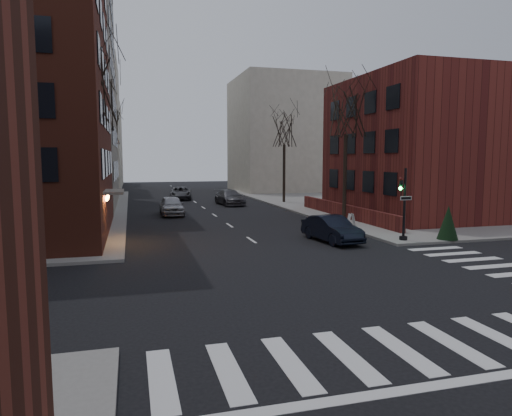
{
  "coord_description": "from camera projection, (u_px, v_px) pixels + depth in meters",
  "views": [
    {
      "loc": [
        -6.61,
        -13.06,
        4.68
      ],
      "look_at": [
        -0.09,
        10.67,
        2.0
      ],
      "focal_mm": 32.0,
      "sensor_mm": 36.0,
      "label": 1
    }
  ],
  "objects": [
    {
      "name": "ground",
      "position": [
        346.0,
        304.0,
        14.77
      ],
      "size": [
        160.0,
        160.0,
        0.0
      ],
      "primitive_type": "plane",
      "color": "black",
      "rests_on": "ground"
    },
    {
      "name": "tree_right_a",
      "position": [
        346.0,
        113.0,
        33.47
      ],
      "size": [
        3.96,
        3.96,
        9.72
      ],
      "color": "#2D231C",
      "rests_on": "sidewalk_far_right"
    },
    {
      "name": "building_distant_lb",
      "position": [
        92.0,
        145.0,
        79.61
      ],
      "size": [
        10.0,
        12.0,
        14.0
      ],
      "primitive_type": "cube",
      "color": "beige",
      "rests_on": "ground"
    },
    {
      "name": "traffic_signal",
      "position": [
        403.0,
        209.0,
        25.28
      ],
      "size": [
        0.76,
        0.44,
        4.0
      ],
      "color": "black",
      "rests_on": "sidewalk_far_right"
    },
    {
      "name": "car_lane_gray",
      "position": [
        230.0,
        197.0,
        46.07
      ],
      "size": [
        2.61,
        5.39,
        1.51
      ],
      "primitive_type": "imported",
      "rotation": [
        0.0,
        0.0,
        0.1
      ],
      "color": "#45454A",
      "rests_on": "ground"
    },
    {
      "name": "tree_left_a",
      "position": [
        87.0,
        89.0,
        24.96
      ],
      "size": [
        4.18,
        4.18,
        10.26
      ],
      "color": "#2D231C",
      "rests_on": "sidewalk_far_left"
    },
    {
      "name": "streetlamp_near",
      "position": [
        108.0,
        165.0,
        33.24
      ],
      "size": [
        0.36,
        0.36,
        6.28
      ],
      "color": "black",
      "rests_on": "sidewalk_far_left"
    },
    {
      "name": "evergreen_shrub",
      "position": [
        448.0,
        223.0,
        25.56
      ],
      "size": [
        1.33,
        1.33,
        1.9
      ],
      "primitive_type": "cone",
      "rotation": [
        0.0,
        0.0,
        -0.18
      ],
      "color": "#15301C",
      "rests_on": "sidewalk_far_right"
    },
    {
      "name": "building_distant_la",
      "position": [
        66.0,
        127.0,
        62.57
      ],
      "size": [
        14.0,
        16.0,
        18.0
      ],
      "primitive_type": "cube",
      "color": "beige",
      "rests_on": "ground"
    },
    {
      "name": "tree_left_c",
      "position": [
        109.0,
        128.0,
        49.93
      ],
      "size": [
        3.96,
        3.96,
        9.72
      ],
      "color": "#2D231C",
      "rests_on": "sidewalk_far_left"
    },
    {
      "name": "tree_right_b",
      "position": [
        284.0,
        130.0,
        46.94
      ],
      "size": [
        3.74,
        3.74,
        9.18
      ],
      "color": "#2D231C",
      "rests_on": "sidewalk_far_right"
    },
    {
      "name": "building_distant_ra",
      "position": [
        285.0,
        135.0,
        65.78
      ],
      "size": [
        14.0,
        14.0,
        16.0
      ],
      "primitive_type": "cube",
      "color": "beige",
      "rests_on": "ground"
    },
    {
      "name": "low_wall_right",
      "position": [
        344.0,
        211.0,
        35.36
      ],
      "size": [
        0.35,
        16.0,
        1.0
      ],
      "primitive_type": "cube",
      "color": "maroon",
      "rests_on": "sidewalk_far_right"
    },
    {
      "name": "building_left_tan",
      "position": [
        9.0,
        55.0,
        41.37
      ],
      "size": [
        18.0,
        18.0,
        28.0
      ],
      "primitive_type": "cube",
      "color": "gray",
      "rests_on": "ground"
    },
    {
      "name": "sidewalk_far_right",
      "position": [
        460.0,
        200.0,
        51.16
      ],
      "size": [
        44.0,
        44.0,
        0.15
      ],
      "primitive_type": "cube",
      "color": "gray",
      "rests_on": "ground"
    },
    {
      "name": "car_lane_far",
      "position": [
        181.0,
        193.0,
        52.18
      ],
      "size": [
        2.97,
        5.41,
        1.43
      ],
      "primitive_type": "imported",
      "rotation": [
        0.0,
        0.0,
        -0.12
      ],
      "color": "#3A3B3F",
      "rests_on": "ground"
    },
    {
      "name": "building_right_brick",
      "position": [
        427.0,
        148.0,
        36.73
      ],
      "size": [
        12.0,
        14.0,
        11.0
      ],
      "primitive_type": "cube",
      "color": "maroon",
      "rests_on": "ground"
    },
    {
      "name": "car_lane_silver",
      "position": [
        172.0,
        206.0,
        37.74
      ],
      "size": [
        1.91,
        4.68,
        1.59
      ],
      "primitive_type": "imported",
      "rotation": [
        0.0,
        0.0,
        -0.01
      ],
      "color": "#A0A1A5",
      "rests_on": "ground"
    },
    {
      "name": "tree_left_b",
      "position": [
        100.0,
        105.0,
        36.41
      ],
      "size": [
        4.4,
        4.4,
        10.8
      ],
      "color": "#2D231C",
      "rests_on": "sidewalk_far_left"
    },
    {
      "name": "parked_sedan",
      "position": [
        332.0,
        229.0,
        25.67
      ],
      "size": [
        2.12,
        4.62,
        1.47
      ],
      "primitive_type": "imported",
      "rotation": [
        0.0,
        0.0,
        0.13
      ],
      "color": "black",
      "rests_on": "ground"
    },
    {
      "name": "streetlamp_far",
      "position": [
        116.0,
        162.0,
        52.41
      ],
      "size": [
        0.36,
        0.36,
        6.28
      ],
      "color": "black",
      "rests_on": "sidewalk_far_left"
    },
    {
      "name": "sandwich_board",
      "position": [
        351.0,
        221.0,
        29.98
      ],
      "size": [
        0.5,
        0.64,
        0.93
      ],
      "primitive_type": "cube",
      "rotation": [
        0.0,
        0.0,
        -0.17
      ],
      "color": "silver",
      "rests_on": "sidewalk_far_right"
    }
  ]
}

